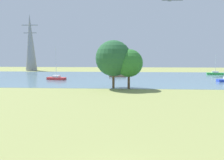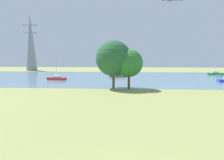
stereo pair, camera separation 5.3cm
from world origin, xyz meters
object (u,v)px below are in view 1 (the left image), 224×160
object	(u,v)px
sailboat_red	(56,78)
tree_east_far	(129,63)
tree_mid_shore	(113,58)
electricity_pylon	(30,42)
sailboat_green	(215,73)
sailboat_brown	(118,75)

from	to	relation	value
sailboat_red	tree_east_far	bearing A→B (deg)	-36.77
tree_mid_shore	tree_east_far	world-z (taller)	tree_mid_shore
tree_east_far	sailboat_red	bearing A→B (deg)	143.23
sailboat_red	electricity_pylon	bearing A→B (deg)	122.69
sailboat_green	tree_east_far	bearing A→B (deg)	-132.25
tree_mid_shore	electricity_pylon	distance (m)	57.34
sailboat_brown	tree_east_far	size ratio (longest dim) A/B	0.88
sailboat_brown	tree_mid_shore	size ratio (longest dim) A/B	0.72
tree_mid_shore	electricity_pylon	size ratio (longest dim) A/B	0.39
sailboat_red	tree_mid_shore	distance (m)	20.29
tree_east_far	tree_mid_shore	bearing A→B (deg)	172.30
sailboat_brown	sailboat_green	world-z (taller)	sailboat_green
tree_mid_shore	tree_east_far	xyz separation A→B (m)	(2.82, -0.38, -0.85)
sailboat_green	tree_mid_shore	xyz separation A→B (m)	(-30.34, -29.92, 5.03)
sailboat_red	electricity_pylon	size ratio (longest dim) A/B	0.36
sailboat_brown	tree_mid_shore	distance (m)	21.50
sailboat_green	tree_east_far	xyz separation A→B (m)	(-27.52, -30.30, 4.18)
sailboat_brown	tree_mid_shore	bearing A→B (deg)	-90.28
sailboat_green	electricity_pylon	size ratio (longest dim) A/B	0.29
tree_east_far	sailboat_brown	bearing A→B (deg)	97.27
tree_mid_shore	sailboat_brown	bearing A→B (deg)	89.72
sailboat_red	sailboat_green	distance (m)	48.34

